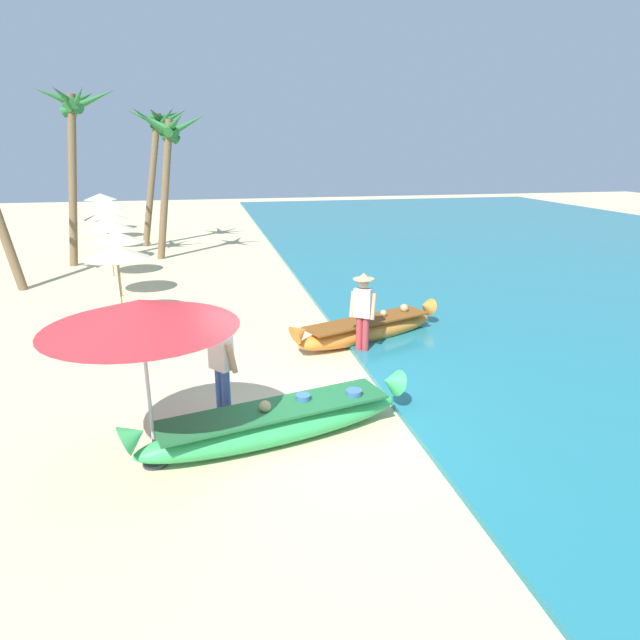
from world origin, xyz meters
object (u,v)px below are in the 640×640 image
at_px(boat_orange_midground, 368,329).
at_px(person_tourist_customer, 222,366).
at_px(patio_umbrella_large, 140,314).
at_px(palm_tree_leaning_seaward, 169,143).
at_px(palm_tree_tall_inland, 156,132).
at_px(boat_green_foreground, 277,423).
at_px(person_vendor_hatted, 363,308).
at_px(palm_tree_far_behind, 72,120).

xyz_separation_m(boat_orange_midground, person_tourist_customer, (-3.33, -3.12, 0.67)).
distance_m(patio_umbrella_large, palm_tree_leaning_seaward, 15.19).
relative_size(person_tourist_customer, palm_tree_tall_inland, 0.29).
relative_size(boat_orange_midground, person_tourist_customer, 2.25).
bearing_deg(patio_umbrella_large, palm_tree_tall_inland, 92.55).
xyz_separation_m(boat_green_foreground, palm_tree_tall_inland, (-2.54, 17.96, 4.49)).
xyz_separation_m(person_tourist_customer, palm_tree_tall_inland, (-1.80, 17.17, 3.82)).
bearing_deg(person_tourist_customer, boat_green_foreground, -47.03).
height_order(person_vendor_hatted, palm_tree_leaning_seaward, palm_tree_leaning_seaward).
bearing_deg(palm_tree_leaning_seaward, palm_tree_far_behind, -168.66).
bearing_deg(palm_tree_tall_inland, patio_umbrella_large, -87.45).
bearing_deg(person_vendor_hatted, palm_tree_tall_inland, 107.96).
height_order(boat_green_foreground, palm_tree_tall_inland, palm_tree_tall_inland).
xyz_separation_m(person_tourist_customer, palm_tree_leaning_seaward, (-1.19, 14.01, 3.36)).
height_order(person_vendor_hatted, palm_tree_tall_inland, palm_tree_tall_inland).
distance_m(person_vendor_hatted, person_tourist_customer, 3.83).
distance_m(boat_orange_midground, palm_tree_leaning_seaward, 12.46).
bearing_deg(boat_green_foreground, palm_tree_far_behind, 109.64).
bearing_deg(palm_tree_leaning_seaward, palm_tree_tall_inland, 101.07).
distance_m(person_tourist_customer, patio_umbrella_large, 1.87).
bearing_deg(patio_umbrella_large, boat_green_foreground, 8.04).
bearing_deg(person_tourist_customer, palm_tree_leaning_seaward, 94.84).
bearing_deg(palm_tree_far_behind, boat_green_foreground, -70.36).
bearing_deg(boat_orange_midground, palm_tree_tall_inland, 110.07).
height_order(boat_green_foreground, patio_umbrella_large, patio_umbrella_large).
bearing_deg(person_tourist_customer, palm_tree_tall_inland, 96.00).
xyz_separation_m(patio_umbrella_large, palm_tree_leaning_seaward, (-0.19, 15.04, 2.15)).
distance_m(palm_tree_tall_inland, palm_tree_leaning_seaward, 3.26).
distance_m(boat_green_foreground, palm_tree_far_behind, 15.78).
bearing_deg(boat_green_foreground, person_tourist_customer, 132.97).
distance_m(person_tourist_customer, palm_tree_tall_inland, 17.68).
bearing_deg(person_tourist_customer, patio_umbrella_large, -133.93).
distance_m(patio_umbrella_large, palm_tree_far_behind, 15.07).
height_order(person_vendor_hatted, palm_tree_far_behind, palm_tree_far_behind).
height_order(boat_orange_midground, palm_tree_far_behind, palm_tree_far_behind).
relative_size(person_tourist_customer, patio_umbrella_large, 0.68).
distance_m(boat_orange_midground, person_tourist_customer, 4.61).
bearing_deg(boat_green_foreground, patio_umbrella_large, -171.96).
bearing_deg(person_vendor_hatted, boat_green_foreground, -125.30).
bearing_deg(patio_umbrella_large, person_vendor_hatted, 40.72).
bearing_deg(person_vendor_hatted, palm_tree_leaning_seaward, 109.75).
bearing_deg(palm_tree_tall_inland, boat_orange_midground, -69.93).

